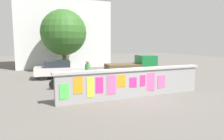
{
  "coord_description": "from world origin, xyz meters",
  "views": [
    {
      "loc": [
        -5.25,
        -9.32,
        2.8
      ],
      "look_at": [
        -0.37,
        1.96,
        1.19
      ],
      "focal_mm": 33.9,
      "sensor_mm": 36.0,
      "label": 1
    }
  ],
  "objects": [
    {
      "name": "building_background",
      "position": [
        -0.65,
        16.83,
        4.1
      ],
      "size": [
        10.6,
        6.73,
        8.16
      ],
      "color": "silver",
      "rests_on": "ground"
    },
    {
      "name": "bicycle_near",
      "position": [
        -1.67,
        1.94,
        0.36
      ],
      "size": [
        1.67,
        0.55,
        0.95
      ],
      "color": "black",
      "rests_on": "ground"
    },
    {
      "name": "auto_rickshaw_truck",
      "position": [
        2.27,
        4.15,
        0.9
      ],
      "size": [
        3.78,
        1.99,
        1.85
      ],
      "color": "black",
      "rests_on": "ground"
    },
    {
      "name": "ground",
      "position": [
        0.0,
        8.0,
        0.0
      ],
      "size": [
        60.0,
        60.0,
        0.0
      ],
      "primitive_type": "plane",
      "color": "#605B56"
    },
    {
      "name": "tree_roadside",
      "position": [
        -1.4,
        11.14,
        3.72
      ],
      "size": [
        4.31,
        4.31,
        5.88
      ],
      "color": "brown",
      "rests_on": "ground"
    },
    {
      "name": "bicycle_far",
      "position": [
        3.27,
        1.2,
        0.36
      ],
      "size": [
        1.7,
        0.44,
        0.95
      ],
      "color": "black",
      "rests_on": "ground"
    },
    {
      "name": "person_walking",
      "position": [
        -1.33,
        3.68,
        0.99
      ],
      "size": [
        0.38,
        0.38,
        1.62
      ],
      "color": "#3F994C",
      "rests_on": "ground"
    },
    {
      "name": "motorcycle",
      "position": [
        -2.8,
        3.45,
        0.46
      ],
      "size": [
        1.9,
        0.56,
        0.87
      ],
      "color": "black",
      "rests_on": "ground"
    },
    {
      "name": "poster_wall",
      "position": [
        -0.01,
        -0.0,
        0.77
      ],
      "size": [
        8.14,
        0.42,
        1.5
      ],
      "color": "gray",
      "rests_on": "ground"
    },
    {
      "name": "car_parked",
      "position": [
        -2.54,
        7.42,
        0.73
      ],
      "size": [
        3.96,
        2.11,
        1.4
      ],
      "color": "black",
      "rests_on": "ground"
    }
  ]
}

